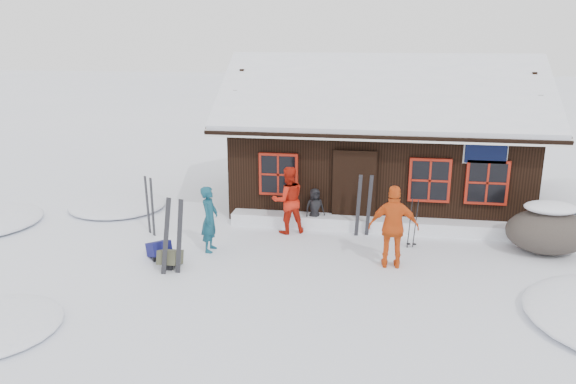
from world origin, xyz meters
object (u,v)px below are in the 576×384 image
Objects in this scene: skier_orange_left at (288,200)px; ski_pair_left at (173,238)px; skier_crouched at (315,208)px; skier_teal at (210,219)px; backpack_blue at (159,252)px; boulder at (548,230)px; backpack_olive at (170,261)px; skier_orange_right at (394,227)px; ski_poles at (413,224)px.

skier_orange_left reaches higher than ski_pair_left.
skier_crouched is at bearing 48.79° from ski_pair_left.
skier_teal reaches higher than backpack_blue.
boulder is at bearing -35.35° from skier_crouched.
boulder reaches higher than backpack_blue.
skier_teal reaches higher than backpack_olive.
ski_pair_left is at bearing -91.33° from backpack_blue.
ski_pair_left reaches higher than boulder.
skier_orange_right is at bearing -92.95° from skier_teal.
skier_orange_left is 1.39× the size of ski_poles.
skier_orange_left is 3.48m from backpack_blue.
ski_pair_left is 1.39× the size of ski_poles.
skier_crouched is 2.67m from ski_poles.
boulder is at bearing 2.85° from ski_poles.
boulder is 3.08m from ski_poles.
ski_pair_left is 5.60m from ski_poles.
skier_crouched reaches higher than backpack_blue.
ski_poles is at bearing -49.16° from skier_crouched.
ski_poles is (2.46, -1.04, 0.05)m from skier_crouched.
ski_poles reaches higher than boulder.
backpack_blue is (-1.02, -0.64, -0.63)m from skier_teal.
skier_crouched is 5.60m from boulder.
backpack_olive is at bearing -158.57° from skier_crouched.
skier_orange_left reaches higher than boulder.
skier_orange_right is (2.61, -1.81, 0.05)m from skier_orange_left.
ski_pair_left reaches higher than backpack_blue.
skier_orange_left is at bearing 169.73° from ski_poles.
skier_orange_right reaches higher than backpack_olive.
ski_poles is at bearing -25.87° from backpack_blue.
backpack_blue is 1.02× the size of backpack_olive.
skier_orange_right is 1.73× the size of skier_crouched.
skier_teal is 2.73× the size of backpack_blue.
ski_poles is at bearing -77.44° from skier_teal.
skier_orange_right is 3.21× the size of backpack_blue.
skier_teal reaches higher than ski_poles.
skier_crouched is at bearing 45.79° from backpack_olive.
skier_orange_right is 5.29m from backpack_blue.
ski_poles is 2.17× the size of backpack_blue.
ski_pair_left is (-0.37, -1.40, 0.03)m from skier_teal.
skier_orange_right is 1.06× the size of ski_pair_left.
skier_crouched is at bearing -167.64° from skier_orange_left.
backpack_olive is (-2.18, -2.62, -0.71)m from skier_orange_left.
backpack_olive is (-2.82, -3.10, -0.38)m from skier_crouched.
skier_orange_right is 4.72m from ski_pair_left.
skier_teal is 3.02m from skier_crouched.
backpack_blue is (-8.78, -1.77, -0.40)m from boulder.
skier_orange_left is at bearing 52.23° from ski_pair_left.
backpack_olive is at bearing 25.48° from skier_orange_left.
backpack_blue is at bearing 2.26° from skier_orange_right.
ski_pair_left reaches higher than backpack_olive.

